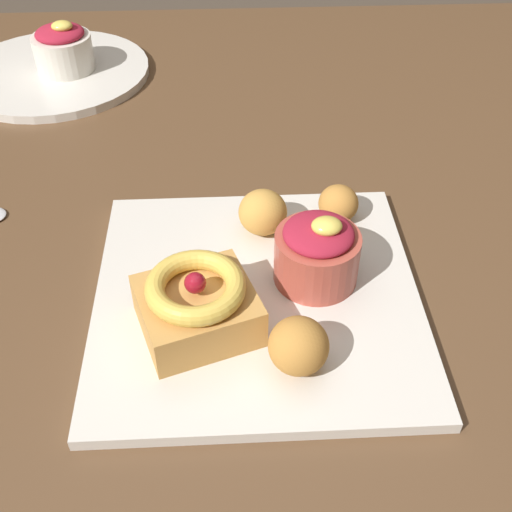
{
  "coord_description": "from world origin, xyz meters",
  "views": [
    {
      "loc": [
        0.02,
        -0.61,
        1.17
      ],
      "look_at": [
        0.04,
        -0.17,
        0.77
      ],
      "focal_mm": 44.78,
      "sensor_mm": 36.0,
      "label": 1
    }
  ],
  "objects_px": {
    "front_plate": "(257,297)",
    "fritter_front": "(338,203)",
    "back_plate": "(54,72)",
    "berry_ramekin": "(317,252)",
    "back_ramekin": "(63,48)",
    "fritter_middle": "(263,212)",
    "cake_slice": "(197,304)",
    "fritter_back": "(299,346)"
  },
  "relations": [
    {
      "from": "front_plate",
      "to": "fritter_front",
      "type": "distance_m",
      "value": 0.14
    },
    {
      "from": "front_plate",
      "to": "fritter_front",
      "type": "height_order",
      "value": "fritter_front"
    },
    {
      "from": "front_plate",
      "to": "back_plate",
      "type": "relative_size",
      "value": 1.08
    },
    {
      "from": "front_plate",
      "to": "berry_ramekin",
      "type": "relative_size",
      "value": 3.78
    },
    {
      "from": "back_plate",
      "to": "back_ramekin",
      "type": "height_order",
      "value": "back_ramekin"
    },
    {
      "from": "fritter_middle",
      "to": "front_plate",
      "type": "bearing_deg",
      "value": -96.6
    },
    {
      "from": "front_plate",
      "to": "fritter_middle",
      "type": "relative_size",
      "value": 6.05
    },
    {
      "from": "cake_slice",
      "to": "fritter_middle",
      "type": "xyz_separation_m",
      "value": [
        0.06,
        0.13,
        -0.01
      ]
    },
    {
      "from": "fritter_front",
      "to": "fritter_back",
      "type": "relative_size",
      "value": 0.84
    },
    {
      "from": "front_plate",
      "to": "fritter_middle",
      "type": "xyz_separation_m",
      "value": [
        0.01,
        0.09,
        0.03
      ]
    },
    {
      "from": "berry_ramekin",
      "to": "fritter_front",
      "type": "bearing_deg",
      "value": 69.12
    },
    {
      "from": "cake_slice",
      "to": "back_plate",
      "type": "height_order",
      "value": "cake_slice"
    },
    {
      "from": "fritter_front",
      "to": "fritter_middle",
      "type": "bearing_deg",
      "value": -168.62
    },
    {
      "from": "back_plate",
      "to": "back_ramekin",
      "type": "distance_m",
      "value": 0.04
    },
    {
      "from": "back_plate",
      "to": "back_ramekin",
      "type": "relative_size",
      "value": 3.31
    },
    {
      "from": "front_plate",
      "to": "fritter_middle",
      "type": "bearing_deg",
      "value": 83.4
    },
    {
      "from": "cake_slice",
      "to": "fritter_front",
      "type": "xyz_separation_m",
      "value": [
        0.14,
        0.15,
        -0.01
      ]
    },
    {
      "from": "berry_ramekin",
      "to": "back_plate",
      "type": "xyz_separation_m",
      "value": [
        -0.33,
        0.46,
        -0.04
      ]
    },
    {
      "from": "fritter_back",
      "to": "back_ramekin",
      "type": "distance_m",
      "value": 0.63
    },
    {
      "from": "front_plate",
      "to": "fritter_back",
      "type": "xyz_separation_m",
      "value": [
        0.03,
        -0.09,
        0.03
      ]
    },
    {
      "from": "berry_ramekin",
      "to": "fritter_back",
      "type": "relative_size",
      "value": 1.56
    },
    {
      "from": "fritter_front",
      "to": "back_plate",
      "type": "height_order",
      "value": "fritter_front"
    },
    {
      "from": "berry_ramekin",
      "to": "fritter_front",
      "type": "height_order",
      "value": "berry_ramekin"
    },
    {
      "from": "cake_slice",
      "to": "fritter_back",
      "type": "height_order",
      "value": "cake_slice"
    },
    {
      "from": "back_plate",
      "to": "fritter_front",
      "type": "bearing_deg",
      "value": -45.32
    },
    {
      "from": "fritter_middle",
      "to": "back_plate",
      "type": "relative_size",
      "value": 0.18
    },
    {
      "from": "cake_slice",
      "to": "back_plate",
      "type": "relative_size",
      "value": 0.43
    },
    {
      "from": "front_plate",
      "to": "cake_slice",
      "type": "height_order",
      "value": "cake_slice"
    },
    {
      "from": "berry_ramekin",
      "to": "fritter_back",
      "type": "bearing_deg",
      "value": -104.8
    },
    {
      "from": "back_plate",
      "to": "front_plate",
      "type": "bearing_deg",
      "value": -59.96
    },
    {
      "from": "back_ramekin",
      "to": "back_plate",
      "type": "bearing_deg",
      "value": 173.52
    },
    {
      "from": "front_plate",
      "to": "back_ramekin",
      "type": "distance_m",
      "value": 0.54
    },
    {
      "from": "fritter_front",
      "to": "back_ramekin",
      "type": "height_order",
      "value": "back_ramekin"
    },
    {
      "from": "front_plate",
      "to": "back_ramekin",
      "type": "xyz_separation_m",
      "value": [
        -0.26,
        0.48,
        0.04
      ]
    },
    {
      "from": "front_plate",
      "to": "fritter_front",
      "type": "relative_size",
      "value": 6.98
    },
    {
      "from": "berry_ramekin",
      "to": "cake_slice",
      "type": "bearing_deg",
      "value": -152.45
    },
    {
      "from": "fritter_back",
      "to": "cake_slice",
      "type": "bearing_deg",
      "value": 150.87
    },
    {
      "from": "front_plate",
      "to": "berry_ramekin",
      "type": "xyz_separation_m",
      "value": [
        0.06,
        0.02,
        0.04
      ]
    },
    {
      "from": "fritter_middle",
      "to": "berry_ramekin",
      "type": "bearing_deg",
      "value": -57.82
    },
    {
      "from": "fritter_middle",
      "to": "fritter_back",
      "type": "height_order",
      "value": "same"
    },
    {
      "from": "berry_ramekin",
      "to": "back_plate",
      "type": "relative_size",
      "value": 0.29
    },
    {
      "from": "fritter_middle",
      "to": "back_plate",
      "type": "height_order",
      "value": "fritter_middle"
    }
  ]
}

